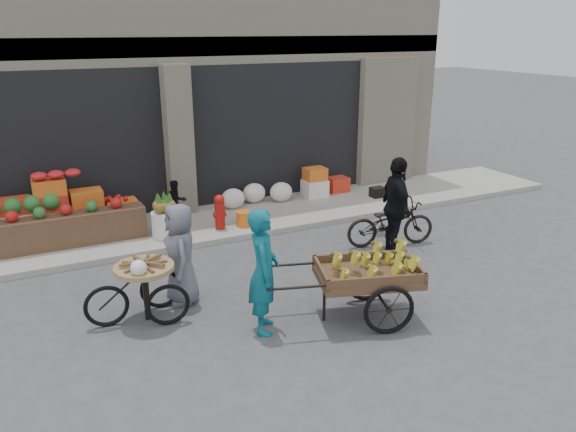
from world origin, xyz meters
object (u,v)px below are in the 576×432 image
bicycle (390,223)px  tricycle_cart (145,283)px  banana_cart (364,271)px  vendor_woman (264,271)px  orange_bucket (244,219)px  seated_person (176,203)px  cyclist (396,207)px  fire_hydrant (220,210)px  vendor_grey (181,254)px  pineapple_bin (165,224)px

bicycle → tricycle_cart: bearing=113.9°
banana_cart → vendor_woman: bearing=-175.8°
bicycle → orange_bucket: bearing=62.5°
vendor_woman → seated_person: bearing=22.9°
orange_bucket → bicycle: bearing=-41.9°
vendor_woman → bicycle: (3.46, 1.82, -0.43)m
cyclist → orange_bucket: bearing=54.6°
bicycle → cyclist: 0.64m
orange_bucket → cyclist: cyclist is taller
banana_cart → bicycle: banana_cart is taller
orange_bucket → vendor_woman: (-1.26, -3.80, 0.61)m
vendor_woman → fire_hydrant: bearing=12.6°
tricycle_cart → vendor_grey: (0.62, 0.31, 0.21)m
tricycle_cart → vendor_grey: bearing=30.7°
pineapple_bin → seated_person: seated_person is taller
fire_hydrant → banana_cart: (0.65, -4.18, 0.23)m
pineapple_bin → vendor_woman: 3.95m
pineapple_bin → tricycle_cart: (-1.04, -2.89, 0.20)m
fire_hydrant → banana_cart: banana_cart is taller
tricycle_cart → banana_cart: bearing=-21.3°
tricycle_cart → bicycle: 4.92m
orange_bucket → banana_cart: banana_cart is taller
seated_person → vendor_woman: size_ratio=0.53×
banana_cart → vendor_woman: 1.45m
fire_hydrant → vendor_woman: size_ratio=0.40×
fire_hydrant → vendor_grey: 2.96m
vendor_grey → cyclist: bearing=98.4°
seated_person → vendor_grey: bearing=-114.5°
banana_cart → tricycle_cart: 3.11m
orange_bucket → bicycle: bicycle is taller
vendor_woman → cyclist: bearing=-42.7°
vendor_woman → tricycle_cart: (-1.39, 1.01, -0.32)m
seated_person → vendor_grey: vendor_grey is taller
fire_hydrant → vendor_woman: vendor_woman is taller
pineapple_bin → vendor_grey: 2.65m
tricycle_cart → vendor_grey: vendor_grey is taller
pineapple_bin → vendor_grey: (-0.42, -2.58, 0.41)m
fire_hydrant → seated_person: (-0.70, 0.65, 0.08)m
tricycle_cart → vendor_woman: bearing=-31.9°
bicycle → fire_hydrant: bearing=67.6°
seated_person → tricycle_cart: 3.77m
tricycle_cart → bicycle: tricycle_cart is taller
seated_person → tricycle_cart: size_ratio=0.65×
vendor_grey → bicycle: size_ratio=0.91×
orange_bucket → vendor_woman: size_ratio=0.18×
fire_hydrant → tricycle_cart: size_ratio=0.49×
seated_person → cyclist: (3.20, -3.08, 0.33)m
pineapple_bin → seated_person: 0.75m
cyclist → pineapple_bin: bearing=69.9°
tricycle_cart → cyclist: 4.68m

